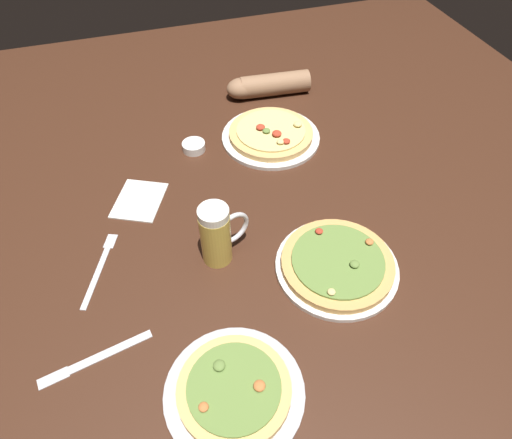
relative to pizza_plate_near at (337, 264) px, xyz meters
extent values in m
cube|color=#3D2114|center=(-0.14, 0.19, -0.03)|extent=(2.40, 2.40, 0.03)
cylinder|color=silver|center=(0.00, 0.00, -0.01)|extent=(0.29, 0.29, 0.01)
cylinder|color=tan|center=(0.00, 0.00, 0.00)|extent=(0.27, 0.27, 0.02)
cylinder|color=olive|center=(0.00, 0.00, 0.02)|extent=(0.22, 0.22, 0.01)
ellipsoid|color=#C67038|center=(0.09, 0.02, 0.02)|extent=(0.02, 0.02, 0.01)
ellipsoid|color=#DBC67A|center=(-0.05, -0.08, 0.02)|extent=(0.02, 0.02, 0.01)
ellipsoid|color=olive|center=(0.03, -0.03, 0.03)|extent=(0.02, 0.02, 0.01)
ellipsoid|color=#B73823|center=(-0.01, 0.09, 0.02)|extent=(0.02, 0.02, 0.01)
cylinder|color=silver|center=(0.01, 0.52, -0.01)|extent=(0.31, 0.31, 0.01)
cylinder|color=tan|center=(0.01, 0.52, 0.00)|extent=(0.26, 0.26, 0.02)
cylinder|color=#DBC67A|center=(0.01, 0.52, 0.02)|extent=(0.21, 0.21, 0.01)
ellipsoid|color=olive|center=(-0.01, 0.51, 0.03)|extent=(0.02, 0.02, 0.01)
ellipsoid|color=#B73823|center=(0.03, 0.45, 0.03)|extent=(0.02, 0.02, 0.01)
ellipsoid|color=#B73823|center=(0.02, 0.49, 0.03)|extent=(0.03, 0.03, 0.01)
ellipsoid|color=#DBC67A|center=(0.10, 0.51, 0.03)|extent=(0.03, 0.03, 0.01)
ellipsoid|color=#B73823|center=(-0.02, 0.53, 0.03)|extent=(0.03, 0.03, 0.01)
ellipsoid|color=#DBC67A|center=(0.02, 0.45, 0.03)|extent=(0.02, 0.02, 0.01)
cylinder|color=#B2B2B7|center=(-0.31, -0.21, -0.01)|extent=(0.27, 0.27, 0.01)
cylinder|color=tan|center=(-0.31, -0.21, 0.00)|extent=(0.22, 0.22, 0.02)
cylinder|color=olive|center=(-0.31, -0.21, 0.02)|extent=(0.18, 0.18, 0.01)
ellipsoid|color=#C67038|center=(-0.27, -0.23, 0.03)|extent=(0.02, 0.02, 0.01)
ellipsoid|color=olive|center=(-0.33, -0.17, 0.03)|extent=(0.02, 0.02, 0.01)
ellipsoid|color=#C67038|center=(-0.38, -0.24, 0.02)|extent=(0.02, 0.02, 0.01)
cylinder|color=gold|center=(-0.26, 0.12, 0.06)|extent=(0.07, 0.07, 0.14)
cylinder|color=white|center=(-0.26, 0.12, 0.14)|extent=(0.07, 0.07, 0.02)
torus|color=silver|center=(-0.22, 0.14, 0.06)|extent=(0.09, 0.04, 0.09)
cylinder|color=white|center=(-0.23, 0.54, 0.00)|extent=(0.07, 0.07, 0.03)
cube|color=silver|center=(-0.42, 0.37, -0.01)|extent=(0.18, 0.19, 0.01)
cube|color=silver|center=(-0.55, 0.15, -0.01)|extent=(0.08, 0.18, 0.01)
cube|color=silver|center=(-0.51, 0.25, -0.01)|extent=(0.04, 0.05, 0.00)
cube|color=silver|center=(-0.54, -0.06, -0.01)|extent=(0.19, 0.05, 0.01)
cube|color=silver|center=(-0.65, -0.08, -0.01)|extent=(0.06, 0.03, 0.00)
cylinder|color=#936B4C|center=(0.11, 0.76, 0.02)|extent=(0.24, 0.10, 0.08)
ellipsoid|color=#936B4C|center=(-0.01, 0.77, 0.02)|extent=(0.10, 0.08, 0.07)
camera|label=1|loc=(-0.37, -0.55, 0.85)|focal=31.43mm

